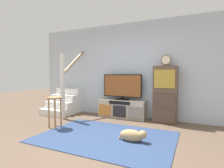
{
  "coord_description": "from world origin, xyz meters",
  "views": [
    {
      "loc": [
        1.56,
        -2.44,
        1.23
      ],
      "look_at": [
        -0.37,
        1.68,
        0.98
      ],
      "focal_mm": 28.41,
      "sensor_mm": 36.0,
      "label": 1
    }
  ],
  "objects_px": {
    "television": "(122,86)",
    "bar_stool_near": "(55,105)",
    "media_console": "(122,109)",
    "dog": "(133,135)",
    "side_cabinet": "(165,94)",
    "desk_clock": "(166,60)"
  },
  "relations": [
    {
      "from": "side_cabinet",
      "to": "dog",
      "type": "bearing_deg",
      "value": -101.46
    },
    {
      "from": "media_console",
      "to": "television",
      "type": "height_order",
      "value": "television"
    },
    {
      "from": "media_console",
      "to": "bar_stool_near",
      "type": "relative_size",
      "value": 1.91
    },
    {
      "from": "television",
      "to": "desk_clock",
      "type": "xyz_separation_m",
      "value": [
        1.19,
        -0.03,
        0.69
      ]
    },
    {
      "from": "television",
      "to": "desk_clock",
      "type": "bearing_deg",
      "value": -1.38
    },
    {
      "from": "desk_clock",
      "to": "dog",
      "type": "relative_size",
      "value": 0.5
    },
    {
      "from": "television",
      "to": "desk_clock",
      "type": "distance_m",
      "value": 1.38
    },
    {
      "from": "desk_clock",
      "to": "bar_stool_near",
      "type": "xyz_separation_m",
      "value": [
        -2.26,
        -1.51,
        -1.05
      ]
    },
    {
      "from": "media_console",
      "to": "television",
      "type": "distance_m",
      "value": 0.64
    },
    {
      "from": "side_cabinet",
      "to": "desk_clock",
      "type": "relative_size",
      "value": 5.25
    },
    {
      "from": "media_console",
      "to": "side_cabinet",
      "type": "xyz_separation_m",
      "value": [
        1.19,
        0.01,
        0.47
      ]
    },
    {
      "from": "bar_stool_near",
      "to": "dog",
      "type": "height_order",
      "value": "bar_stool_near"
    },
    {
      "from": "television",
      "to": "dog",
      "type": "height_order",
      "value": "television"
    },
    {
      "from": "dog",
      "to": "bar_stool_near",
      "type": "bearing_deg",
      "value": 177.49
    },
    {
      "from": "media_console",
      "to": "dog",
      "type": "relative_size",
      "value": 2.49
    },
    {
      "from": "side_cabinet",
      "to": "dog",
      "type": "distance_m",
      "value": 1.75
    },
    {
      "from": "television",
      "to": "bar_stool_near",
      "type": "height_order",
      "value": "television"
    },
    {
      "from": "media_console",
      "to": "desk_clock",
      "type": "xyz_separation_m",
      "value": [
        1.19,
        -0.0,
        1.33
      ]
    },
    {
      "from": "television",
      "to": "dog",
      "type": "bearing_deg",
      "value": -62.04
    },
    {
      "from": "television",
      "to": "side_cabinet",
      "type": "height_order",
      "value": "side_cabinet"
    },
    {
      "from": "media_console",
      "to": "bar_stool_near",
      "type": "height_order",
      "value": "bar_stool_near"
    },
    {
      "from": "media_console",
      "to": "desk_clock",
      "type": "height_order",
      "value": "desk_clock"
    }
  ]
}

